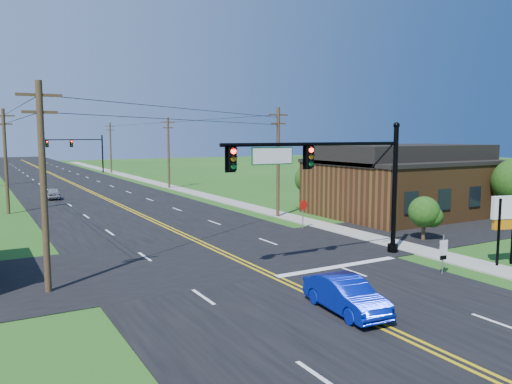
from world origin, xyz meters
TOP-DOWN VIEW (x-y plane):
  - ground at (0.00, 0.00)m, footprint 260.00×260.00m
  - road_main at (0.00, 50.00)m, footprint 16.00×220.00m
  - road_cross at (0.00, 12.00)m, footprint 70.00×10.00m
  - sidewalk at (10.50, 40.00)m, footprint 2.00×160.00m
  - signal_mast_main at (4.34, 8.00)m, footprint 11.30×0.60m
  - signal_mast_far at (4.44, 80.00)m, footprint 10.98×0.60m
  - brick_building at (20.00, 18.00)m, footprint 14.20×11.20m
  - utility_pole_left_a at (-9.50, 10.00)m, footprint 1.80×0.28m
  - utility_pole_left_b at (-9.50, 35.00)m, footprint 1.80×0.28m
  - utility_pole_right_a at (9.80, 22.00)m, footprint 1.80×0.28m
  - utility_pole_right_b at (9.80, 48.00)m, footprint 1.80×0.28m
  - utility_pole_right_c at (9.80, 78.00)m, footprint 1.80×0.28m
  - tree_right_back at (16.00, 26.00)m, footprint 3.00×3.00m
  - shrub_corner at (13.00, 9.50)m, footprint 2.00×2.00m
  - blue_car at (-0.00, 1.67)m, footprint 1.77×4.20m
  - distant_car at (-4.74, 43.62)m, footprint 1.54×3.55m
  - route_sign at (7.50, 3.40)m, footprint 0.50×0.09m
  - stop_sign at (8.50, 16.54)m, footprint 0.76×0.12m
  - pylon_sign at (11.73, 3.00)m, footprint 1.78×0.70m

SIDE VIEW (x-z plane):
  - ground at x=0.00m, z-range 0.00..0.00m
  - road_main at x=0.00m, z-range 0.00..0.04m
  - road_cross at x=0.00m, z-range 0.00..0.04m
  - sidewalk at x=10.50m, z-range 0.00..0.08m
  - distant_car at x=-4.74m, z-range 0.00..1.19m
  - blue_car at x=0.00m, z-range 0.00..1.35m
  - route_sign at x=7.50m, z-range 0.16..2.15m
  - stop_sign at x=8.50m, z-range 0.47..2.60m
  - shrub_corner at x=13.00m, z-range 0.42..3.28m
  - brick_building at x=20.00m, z-range 0.00..4.70m
  - tree_right_back at x=16.00m, z-range 0.55..4.65m
  - pylon_sign at x=11.73m, z-range 0.84..4.50m
  - signal_mast_far at x=4.44m, z-range 0.81..8.29m
  - utility_pole_left_a at x=-9.50m, z-range 0.22..9.22m
  - utility_pole_left_b at x=-9.50m, z-range 0.22..9.22m
  - utility_pole_right_a at x=9.80m, z-range 0.22..9.22m
  - utility_pole_right_b at x=9.80m, z-range 0.22..9.22m
  - utility_pole_right_c at x=9.80m, z-range 0.22..9.22m
  - signal_mast_main at x=4.34m, z-range 1.01..8.49m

